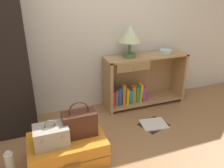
{
  "coord_description": "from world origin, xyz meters",
  "views": [
    {
      "loc": [
        -0.7,
        -1.44,
        1.61
      ],
      "look_at": [
        0.16,
        0.89,
        0.55
      ],
      "focal_mm": 36.65,
      "sensor_mm": 36.0,
      "label": 1
    }
  ],
  "objects_px": {
    "suitcase_large": "(68,149)",
    "train_case": "(51,135)",
    "handbag": "(80,123)",
    "table_lamp": "(130,36)",
    "bottle": "(9,161)",
    "open_book_on_floor": "(154,124)",
    "bookshelf": "(141,81)",
    "bowl": "(166,51)"
  },
  "relations": [
    {
      "from": "bowl",
      "to": "handbag",
      "type": "xyz_separation_m",
      "value": [
        -1.47,
        -0.83,
        -0.38
      ]
    },
    {
      "from": "train_case",
      "to": "bottle",
      "type": "bearing_deg",
      "value": 166.96
    },
    {
      "from": "suitcase_large",
      "to": "bowl",
      "type": "bearing_deg",
      "value": 27.76
    },
    {
      "from": "bowl",
      "to": "suitcase_large",
      "type": "distance_m",
      "value": 1.92
    },
    {
      "from": "handbag",
      "to": "bottle",
      "type": "relative_size",
      "value": 1.79
    },
    {
      "from": "open_book_on_floor",
      "to": "table_lamp",
      "type": "bearing_deg",
      "value": 99.36
    },
    {
      "from": "suitcase_large",
      "to": "open_book_on_floor",
      "type": "relative_size",
      "value": 1.89
    },
    {
      "from": "bowl",
      "to": "bottle",
      "type": "height_order",
      "value": "bowl"
    },
    {
      "from": "train_case",
      "to": "handbag",
      "type": "height_order",
      "value": "handbag"
    },
    {
      "from": "bowl",
      "to": "suitcase_large",
      "type": "height_order",
      "value": "bowl"
    },
    {
      "from": "train_case",
      "to": "open_book_on_floor",
      "type": "relative_size",
      "value": 0.79
    },
    {
      "from": "train_case",
      "to": "handbag",
      "type": "bearing_deg",
      "value": 11.16
    },
    {
      "from": "train_case",
      "to": "bowl",
      "type": "bearing_deg",
      "value": 26.8
    },
    {
      "from": "bowl",
      "to": "open_book_on_floor",
      "type": "height_order",
      "value": "bowl"
    },
    {
      "from": "handbag",
      "to": "bottle",
      "type": "xyz_separation_m",
      "value": [
        -0.68,
        0.04,
        -0.29
      ]
    },
    {
      "from": "table_lamp",
      "to": "bottle",
      "type": "relative_size",
      "value": 2.05
    },
    {
      "from": "bookshelf",
      "to": "suitcase_large",
      "type": "height_order",
      "value": "bookshelf"
    },
    {
      "from": "bookshelf",
      "to": "table_lamp",
      "type": "xyz_separation_m",
      "value": [
        -0.2,
        -0.01,
        0.67
      ]
    },
    {
      "from": "bottle",
      "to": "open_book_on_floor",
      "type": "bearing_deg",
      "value": 6.65
    },
    {
      "from": "table_lamp",
      "to": "train_case",
      "type": "bearing_deg",
      "value": -143.28
    },
    {
      "from": "bookshelf",
      "to": "bottle",
      "type": "height_order",
      "value": "bookshelf"
    },
    {
      "from": "suitcase_large",
      "to": "train_case",
      "type": "height_order",
      "value": "train_case"
    },
    {
      "from": "bookshelf",
      "to": "bottle",
      "type": "distance_m",
      "value": 1.96
    },
    {
      "from": "bowl",
      "to": "bottle",
      "type": "xyz_separation_m",
      "value": [
        -2.15,
        -0.79,
        -0.67
      ]
    },
    {
      "from": "train_case",
      "to": "handbag",
      "type": "xyz_separation_m",
      "value": [
        0.28,
        0.06,
        0.03
      ]
    },
    {
      "from": "train_case",
      "to": "open_book_on_floor",
      "type": "height_order",
      "value": "train_case"
    },
    {
      "from": "handbag",
      "to": "train_case",
      "type": "bearing_deg",
      "value": -168.84
    },
    {
      "from": "bookshelf",
      "to": "suitcase_large",
      "type": "xyz_separation_m",
      "value": [
        -1.23,
        -0.85,
        -0.23
      ]
    },
    {
      "from": "table_lamp",
      "to": "suitcase_large",
      "type": "bearing_deg",
      "value": -140.93
    },
    {
      "from": "train_case",
      "to": "open_book_on_floor",
      "type": "xyz_separation_m",
      "value": [
        1.27,
        0.29,
        -0.34
      ]
    },
    {
      "from": "suitcase_large",
      "to": "train_case",
      "type": "xyz_separation_m",
      "value": [
        -0.14,
        -0.04,
        0.22
      ]
    },
    {
      "from": "table_lamp",
      "to": "bowl",
      "type": "xyz_separation_m",
      "value": [
        0.58,
        0.01,
        -0.27
      ]
    },
    {
      "from": "bookshelf",
      "to": "table_lamp",
      "type": "distance_m",
      "value": 0.7
    },
    {
      "from": "table_lamp",
      "to": "train_case",
      "type": "height_order",
      "value": "table_lamp"
    },
    {
      "from": "handbag",
      "to": "open_book_on_floor",
      "type": "distance_m",
      "value": 1.08
    },
    {
      "from": "table_lamp",
      "to": "bottle",
      "type": "height_order",
      "value": "table_lamp"
    },
    {
      "from": "bookshelf",
      "to": "bowl",
      "type": "distance_m",
      "value": 0.56
    },
    {
      "from": "train_case",
      "to": "suitcase_large",
      "type": "bearing_deg",
      "value": 14.6
    },
    {
      "from": "bottle",
      "to": "handbag",
      "type": "bearing_deg",
      "value": -3.15
    },
    {
      "from": "handbag",
      "to": "open_book_on_floor",
      "type": "height_order",
      "value": "handbag"
    },
    {
      "from": "bookshelf",
      "to": "handbag",
      "type": "height_order",
      "value": "bookshelf"
    },
    {
      "from": "bookshelf",
      "to": "bowl",
      "type": "relative_size",
      "value": 6.32
    }
  ]
}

